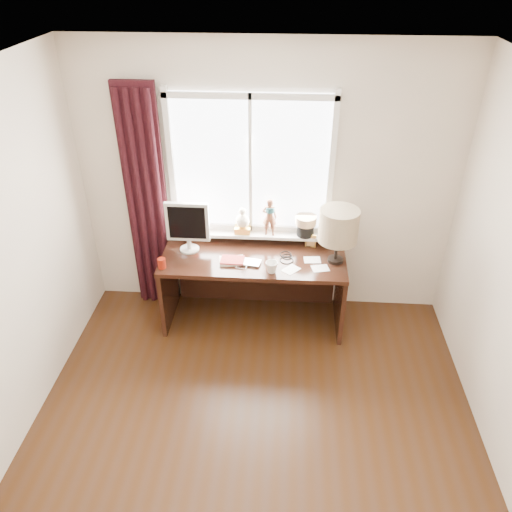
# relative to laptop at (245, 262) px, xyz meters

# --- Properties ---
(floor) EXTENTS (3.50, 4.00, 0.00)m
(floor) POSITION_rel_laptop_xyz_m (0.17, -1.52, -0.76)
(floor) COLOR #371F11
(floor) RESTS_ON ground
(ceiling) EXTENTS (3.50, 4.00, 0.00)m
(ceiling) POSITION_rel_laptop_xyz_m (0.17, -1.52, 1.84)
(ceiling) COLOR white
(ceiling) RESTS_ON wall_back
(wall_back) EXTENTS (3.50, 0.00, 2.60)m
(wall_back) POSITION_rel_laptop_xyz_m (0.17, 0.48, 0.54)
(wall_back) COLOR #BFB09F
(wall_back) RESTS_ON ground
(laptop) EXTENTS (0.32, 0.24, 0.02)m
(laptop) POSITION_rel_laptop_xyz_m (0.00, 0.00, 0.00)
(laptop) COLOR silver
(laptop) RESTS_ON desk
(mug) EXTENTS (0.15, 0.15, 0.11)m
(mug) POSITION_rel_laptop_xyz_m (0.25, -0.13, 0.04)
(mug) COLOR white
(mug) RESTS_ON desk
(red_cup) EXTENTS (0.07, 0.07, 0.09)m
(red_cup) POSITION_rel_laptop_xyz_m (-0.73, -0.13, 0.04)
(red_cup) COLOR maroon
(red_cup) RESTS_ON desk
(window) EXTENTS (1.52, 0.21, 1.40)m
(window) POSITION_rel_laptop_xyz_m (0.04, 0.43, 0.55)
(window) COLOR white
(window) RESTS_ON ground
(curtain) EXTENTS (0.38, 0.09, 2.25)m
(curtain) POSITION_rel_laptop_xyz_m (-0.96, 0.39, 0.35)
(curtain) COLOR black
(curtain) RESTS_ON floor
(desk) EXTENTS (1.70, 0.70, 0.75)m
(desk) POSITION_rel_laptop_xyz_m (0.07, 0.21, -0.26)
(desk) COLOR black
(desk) RESTS_ON floor
(monitor) EXTENTS (0.40, 0.18, 0.49)m
(monitor) POSITION_rel_laptop_xyz_m (-0.54, 0.19, 0.27)
(monitor) COLOR beige
(monitor) RESTS_ON desk
(notebook_stack) EXTENTS (0.24, 0.19, 0.03)m
(notebook_stack) POSITION_rel_laptop_xyz_m (-0.12, 0.01, 0.00)
(notebook_stack) COLOR beige
(notebook_stack) RESTS_ON desk
(brush_holder) EXTENTS (0.09, 0.09, 0.25)m
(brush_holder) POSITION_rel_laptop_xyz_m (0.59, 0.36, 0.05)
(brush_holder) COLOR black
(brush_holder) RESTS_ON desk
(icon_frame) EXTENTS (0.10, 0.04, 0.13)m
(icon_frame) POSITION_rel_laptop_xyz_m (0.60, 0.32, 0.05)
(icon_frame) COLOR gold
(icon_frame) RESTS_ON desk
(table_lamp) EXTENTS (0.35, 0.35, 0.52)m
(table_lamp) POSITION_rel_laptop_xyz_m (0.82, 0.09, 0.35)
(table_lamp) COLOR black
(table_lamp) RESTS_ON desk
(loose_papers) EXTENTS (0.44, 0.33, 0.00)m
(loose_papers) POSITION_rel_laptop_xyz_m (0.57, -0.01, -0.01)
(loose_papers) COLOR white
(loose_papers) RESTS_ON desk
(desk_cables) EXTENTS (0.17, 0.25, 0.01)m
(desk_cables) POSITION_rel_laptop_xyz_m (0.37, 0.11, -0.01)
(desk_cables) COLOR black
(desk_cables) RESTS_ON desk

